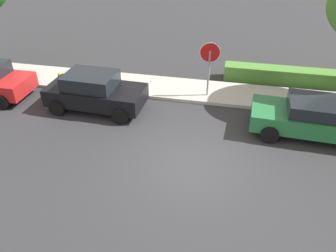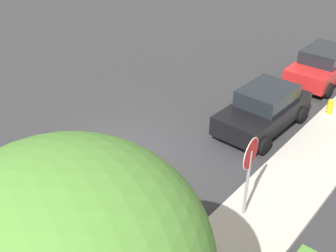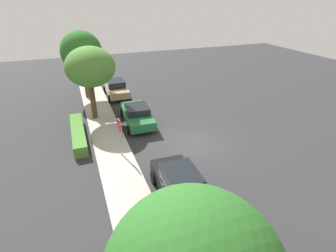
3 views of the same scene
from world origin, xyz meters
name	(u,v)px [view 1 (image 1 of 3)]	position (x,y,z in m)	size (l,w,h in m)	color
ground_plane	(191,166)	(0.00, 0.00, 0.00)	(60.00, 60.00, 0.00)	#2D2D30
sidewalk_curb	(208,92)	(0.00, 5.12, 0.07)	(32.00, 2.11, 0.14)	#B2ADA3
stop_sign	(209,60)	(-0.01, 4.70, 1.73)	(0.85, 0.11, 2.50)	gray
parked_car_green	(315,118)	(4.05, 2.68, 0.71)	(4.58, 2.19, 1.40)	#236B38
parked_car_black	(95,91)	(-4.39, 2.84, 0.78)	(3.98, 2.07, 1.54)	black
fire_hydrant	(61,80)	(-6.74, 4.36, 0.36)	(0.30, 0.22, 0.72)	gold
front_yard_hedge	(279,75)	(3.16, 6.94, 0.37)	(5.16, 0.81, 0.73)	#4C8433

